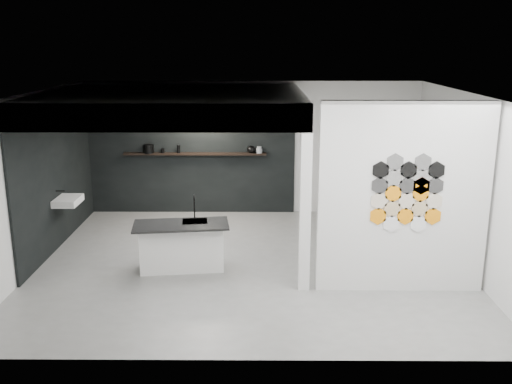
% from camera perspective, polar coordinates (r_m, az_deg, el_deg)
% --- Properties ---
extents(floor, '(7.00, 6.00, 0.01)m').
position_cam_1_polar(floor, '(9.59, -0.61, -7.15)').
color(floor, slate).
extents(partition_panel, '(2.45, 0.15, 2.80)m').
position_cam_1_polar(partition_panel, '(8.45, 14.51, -0.64)').
color(partition_panel, silver).
rests_on(partition_panel, floor).
extents(bay_clad_back, '(4.40, 0.04, 2.35)m').
position_cam_1_polar(bay_clad_back, '(12.19, -6.52, 3.33)').
color(bay_clad_back, black).
rests_on(bay_clad_back, floor).
extents(bay_clad_left, '(0.04, 4.00, 2.35)m').
position_cam_1_polar(bay_clad_left, '(10.81, -19.26, 1.11)').
color(bay_clad_left, black).
rests_on(bay_clad_left, floor).
extents(bulkhead, '(4.40, 4.00, 0.40)m').
position_cam_1_polar(bulkhead, '(10.05, -8.07, 8.78)').
color(bulkhead, silver).
rests_on(bulkhead, corner_column).
extents(corner_column, '(0.16, 0.16, 2.35)m').
position_cam_1_polar(corner_column, '(8.28, 4.93, -2.14)').
color(corner_column, silver).
rests_on(corner_column, floor).
extents(fascia_beam, '(4.40, 0.16, 0.40)m').
position_cam_1_polar(fascia_beam, '(8.17, -10.01, 7.34)').
color(fascia_beam, silver).
rests_on(fascia_beam, corner_column).
extents(wall_basin, '(0.40, 0.60, 0.12)m').
position_cam_1_polar(wall_basin, '(10.63, -18.29, -0.84)').
color(wall_basin, silver).
rests_on(wall_basin, bay_clad_left).
extents(display_shelf, '(3.00, 0.15, 0.04)m').
position_cam_1_polar(display_shelf, '(12.06, -6.12, 3.82)').
color(display_shelf, black).
rests_on(display_shelf, bay_clad_back).
extents(kitchen_island, '(1.57, 0.84, 1.21)m').
position_cam_1_polar(kitchen_island, '(9.28, -7.43, -5.31)').
color(kitchen_island, silver).
rests_on(kitchen_island, floor).
extents(stockpot, '(0.28, 0.28, 0.18)m').
position_cam_1_polar(stockpot, '(12.18, -10.69, 4.28)').
color(stockpot, black).
rests_on(stockpot, display_shelf).
extents(kettle, '(0.20, 0.20, 0.15)m').
position_cam_1_polar(kettle, '(11.96, -0.48, 4.29)').
color(kettle, black).
rests_on(kettle, display_shelf).
extents(glass_bowl, '(0.17, 0.17, 0.09)m').
position_cam_1_polar(glass_bowl, '(11.97, 0.33, 4.14)').
color(glass_bowl, gray).
rests_on(glass_bowl, display_shelf).
extents(glass_vase, '(0.13, 0.13, 0.14)m').
position_cam_1_polar(glass_vase, '(11.96, 0.33, 4.25)').
color(glass_vase, gray).
rests_on(glass_vase, display_shelf).
extents(bottle_dark, '(0.08, 0.08, 0.17)m').
position_cam_1_polar(bottle_dark, '(12.08, -7.75, 4.29)').
color(bottle_dark, black).
rests_on(bottle_dark, display_shelf).
extents(utensil_cup, '(0.08, 0.08, 0.09)m').
position_cam_1_polar(utensil_cup, '(12.14, -9.33, 4.10)').
color(utensil_cup, black).
rests_on(utensil_cup, display_shelf).
extents(hex_tile_cluster, '(1.04, 0.02, 1.16)m').
position_cam_1_polar(hex_tile_cluster, '(8.35, 14.92, -0.10)').
color(hex_tile_cluster, orange).
rests_on(hex_tile_cluster, partition_panel).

